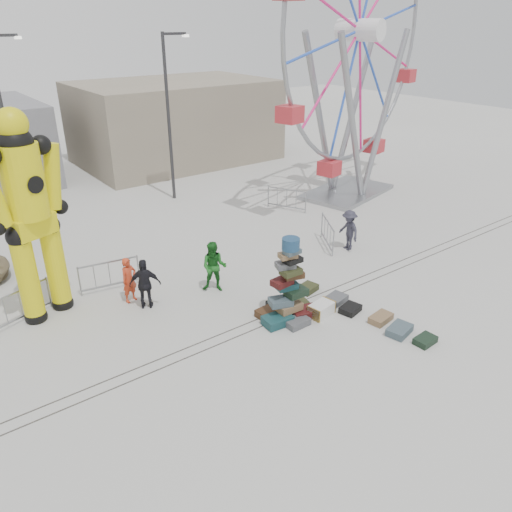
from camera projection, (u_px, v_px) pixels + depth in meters
ground at (291, 328)px, 15.20m from camera, size 90.00×90.00×0.00m
track_line_near at (279, 319)px, 15.63m from camera, size 40.00×0.04×0.01m
track_line_far at (271, 314)px, 15.92m from camera, size 40.00×0.04×0.01m
building_right at (175, 121)px, 32.38m from camera, size 12.00×8.00×5.00m
lamp_post_right at (170, 110)px, 24.35m from camera, size 1.41×0.25×8.00m
lamp_post_left at (7, 120)px, 22.02m from camera, size 1.41×0.25×8.00m
suitcase_tower at (288, 296)px, 15.44m from camera, size 1.98×1.69×2.72m
crash_test_dummy at (29, 211)px, 14.47m from camera, size 2.61×1.30×6.62m
ferris_wheel at (358, 54)px, 23.85m from camera, size 11.98×4.11×14.24m
steamer_trunk at (321, 309)px, 15.78m from camera, size 0.94×0.64×0.40m
row_case_0 at (308, 288)px, 17.22m from camera, size 0.80×0.65×0.21m
row_case_1 at (336, 299)px, 16.57m from camera, size 0.84×0.68×0.20m
row_case_2 at (350, 309)px, 15.99m from camera, size 0.78×0.65×0.21m
row_case_3 at (381, 318)px, 15.49m from camera, size 0.85×0.58×0.21m
row_case_4 at (399, 330)px, 14.88m from camera, size 0.92×0.72×0.24m
row_case_5 at (425, 340)px, 14.44m from camera, size 0.69×0.48×0.20m
barricade_dummy_b at (21, 306)px, 15.32m from camera, size 1.91×0.79×1.10m
barricade_dummy_c at (110, 275)px, 17.13m from camera, size 1.99×0.42×1.10m
barricade_wheel_front at (327, 234)px, 20.45m from camera, size 1.11×1.77×1.10m
barricade_wheel_back at (287, 199)px, 24.35m from camera, size 0.96×1.84×1.10m
pedestrian_red at (129, 280)px, 16.34m from camera, size 0.65×0.52×1.56m
pedestrian_green at (214, 267)px, 16.93m from camera, size 1.11×1.09×1.80m
pedestrian_black at (145, 284)px, 15.93m from camera, size 1.07×0.87×1.71m
pedestrian_grey at (349, 230)px, 20.06m from camera, size 0.80×1.17×1.67m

